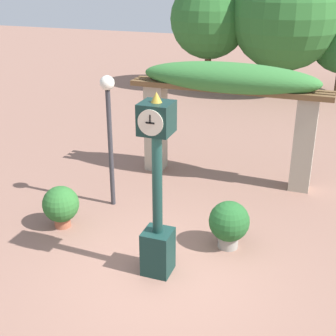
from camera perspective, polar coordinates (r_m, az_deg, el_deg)
ground_plane at (r=8.23m, az=-0.29°, el=-12.62°), size 60.00×60.00×0.00m
pedestal_clock at (r=7.54m, az=-1.30°, el=-3.73°), size 0.48×0.53×3.15m
pergola at (r=11.03m, az=7.36°, el=9.20°), size 4.69×1.06×2.85m
potted_plant_near_left at (r=8.71m, az=7.45°, el=-6.64°), size 0.75×0.75×0.92m
potted_plant_near_right at (r=9.55m, az=-12.93°, el=-4.42°), size 0.73×0.73×0.87m
lamp_post at (r=9.71m, az=-7.22°, el=6.23°), size 0.30×0.30×2.86m
tree_line at (r=20.00m, az=12.82°, el=17.26°), size 8.31×4.37×5.30m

